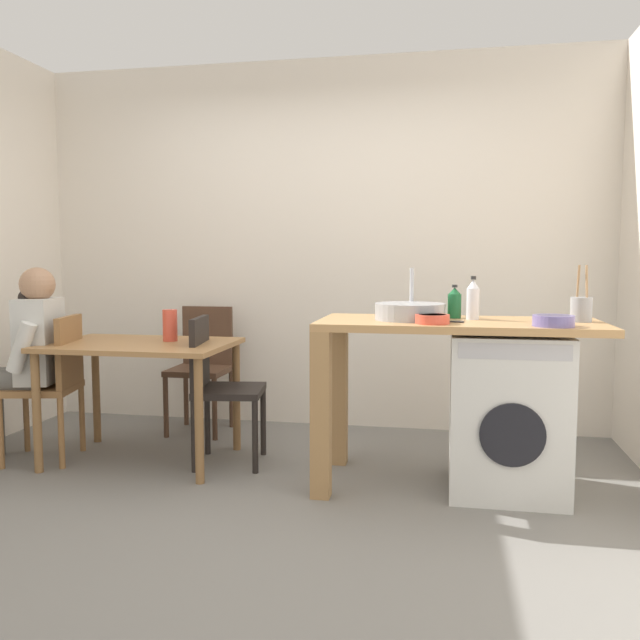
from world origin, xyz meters
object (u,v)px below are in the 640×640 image
Objects in this scene: bottle_squat_brown at (473,300)px; colander at (553,320)px; mixing_bowl at (432,318)px; utensil_crock at (581,309)px; chair_person_seat at (53,379)px; bottle_tall_green at (454,303)px; vase at (170,325)px; washing_machine at (507,412)px; chair_spare_by_wall at (203,361)px; seated_person at (26,353)px; chair_opposite at (217,381)px; dining_table at (141,358)px.

bottle_squat_brown is 0.49m from colander.
utensil_crock is (0.77, 0.25, 0.04)m from mixing_bowl.
chair_person_seat is 4.81× the size of bottle_tall_green.
vase is (-1.83, 0.14, -0.19)m from bottle_squat_brown.
washing_machine is 2.87× the size of utensil_crock.
bottle_tall_green is (1.78, -0.74, 0.50)m from chair_spare_by_wall.
chair_person_seat is 0.23m from seated_person.
colander is 1.01× the size of vase.
bottle_tall_green is at bearing 141.94° from colander.
colander is (2.90, -0.25, 0.44)m from chair_person_seat.
washing_machine is at bearing 130.74° from colander.
seated_person is at bearing -90.69° from chair_opposite.
seated_person is 6.08× the size of vase.
mixing_bowl is at bearing 178.05° from colander.
chair_opposite is 1.05× the size of washing_machine.
seated_person is (-0.80, -0.89, 0.16)m from chair_spare_by_wall.
chair_spare_by_wall is (0.65, 0.86, 0.00)m from chair_person_seat.
chair_spare_by_wall is 2.55m from colander.
utensil_crock is at bearing -4.05° from vase.
chair_opposite is at bearing 164.49° from mixing_bowl.
dining_table is at bearing 169.77° from mixing_bowl.
colander is at bearing -11.26° from vase.
bottle_tall_green is at bearing 171.28° from utensil_crock.
bottle_squat_brown is at bearing 78.74° from chair_opposite.
bottle_squat_brown is at bearing -1.14° from dining_table.
washing_machine is at bearing -3.20° from dining_table.
washing_machine is at bearing -102.72° from chair_person_seat.
chair_opposite is 4.81× the size of bottle_tall_green.
chair_person_seat is at bearing -91.37° from chair_opposite.
utensil_crock is (2.43, -0.84, 0.48)m from chair_spare_by_wall.
chair_opposite is 0.83m from chair_spare_by_wall.
dining_table is 0.50m from chair_opposite.
vase is at bearing 168.74° from colander.
chair_opposite is at bearing -94.36° from seated_person.
vase is at bearing -87.64° from seated_person.
utensil_crock reaches higher than dining_table.
chair_person_seat is at bearing -178.97° from bottle_squat_brown.
bottle_squat_brown is at bearing 141.38° from colander.
dining_table is at bearing -146.31° from vase.
utensil_crock is 0.33m from colander.
washing_machine is (2.71, -0.04, -0.08)m from chair_person_seat.
bottle_squat_brown is at bearing 156.77° from chair_spare_by_wall.
seated_person is at bearing -165.70° from vase.
utensil_crock reaches higher than seated_person.
utensil_crock is (3.08, 0.02, 0.48)m from chair_person_seat.
dining_table is 1.28× the size of washing_machine.
washing_machine is 4.36× the size of vase.
bottle_squat_brown is 0.56m from utensil_crock.
vase is at bearing 175.95° from utensil_crock.
bottle_tall_green reaches higher than mixing_bowl.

